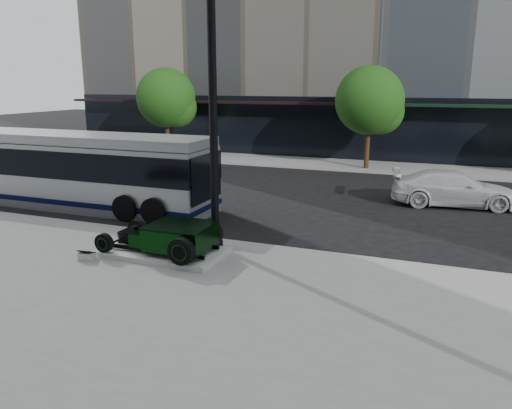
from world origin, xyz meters
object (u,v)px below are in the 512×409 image
at_px(hot_rod, 174,237).
at_px(transit_bus, 73,169).
at_px(lamppost, 213,124).
at_px(white_sedan, 454,188).

relative_size(hot_rod, transit_bus, 0.27).
bearing_deg(lamppost, white_sedan, 52.51).
height_order(transit_bus, white_sedan, transit_bus).
relative_size(hot_rod, white_sedan, 0.66).
xyz_separation_m(hot_rod, lamppost, (0.72, 1.17, 3.06)).
bearing_deg(hot_rod, white_sedan, 53.15).
bearing_deg(transit_bus, white_sedan, 20.83).
height_order(hot_rod, white_sedan, white_sedan).
bearing_deg(lamppost, hot_rod, -121.82).
bearing_deg(white_sedan, hot_rod, 135.49).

